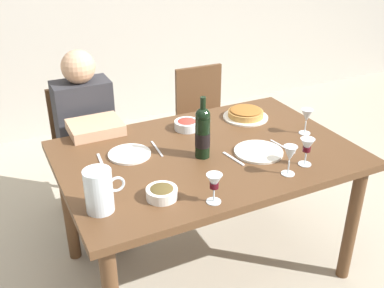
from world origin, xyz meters
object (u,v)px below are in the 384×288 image
at_px(dining_table, 207,167).
at_px(baked_tart, 246,114).
at_px(wine_glass_centre, 307,117).
at_px(wine_glass_right_diner, 307,147).
at_px(wine_glass_spare, 290,155).
at_px(dinner_plate_left_setting, 259,152).
at_px(olive_bowl, 162,192).
at_px(salad_bowl, 187,124).
at_px(chair_right, 204,119).
at_px(water_pitcher, 99,193).
at_px(dinner_plate_right_setting, 130,154).
at_px(wine_glass_left_diner, 214,183).
at_px(wine_bottle, 203,133).
at_px(chair_left, 84,144).
at_px(diner_left, 91,143).

xyz_separation_m(dining_table, baked_tart, (0.41, 0.28, 0.12)).
bearing_deg(wine_glass_centre, wine_glass_right_diner, -128.63).
bearing_deg(wine_glass_spare, dinner_plate_left_setting, 91.48).
xyz_separation_m(baked_tart, olive_bowl, (-0.78, -0.57, 0.00)).
relative_size(olive_bowl, wine_glass_spare, 0.94).
bearing_deg(salad_bowl, wine_glass_right_diner, -61.19).
relative_size(dining_table, wine_glass_centre, 10.41).
distance_m(dinner_plate_left_setting, chair_right, 1.08).
height_order(wine_glass_spare, chair_right, wine_glass_spare).
height_order(salad_bowl, wine_glass_centre, wine_glass_centre).
bearing_deg(baked_tart, dining_table, -145.58).
xyz_separation_m(dining_table, dinner_plate_left_setting, (0.23, -0.13, 0.10)).
xyz_separation_m(water_pitcher, dinner_plate_right_setting, (0.26, 0.40, -0.08)).
bearing_deg(wine_glass_left_diner, wine_bottle, 69.43).
distance_m(wine_glass_right_diner, chair_left, 1.51).
height_order(water_pitcher, dinner_plate_right_setting, water_pitcher).
distance_m(olive_bowl, diner_left, 0.96).
bearing_deg(diner_left, wine_glass_left_diner, 104.35).
xyz_separation_m(wine_glass_right_diner, dinner_plate_left_setting, (-0.14, 0.20, -0.09)).
distance_m(dining_table, wine_glass_spare, 0.48).
bearing_deg(wine_glass_right_diner, chair_left, 123.94).
xyz_separation_m(wine_bottle, salad_bowl, (0.07, 0.33, -0.10)).
distance_m(water_pitcher, olive_bowl, 0.27).
bearing_deg(wine_glass_spare, olive_bowl, 172.74).
height_order(wine_glass_right_diner, chair_left, wine_glass_right_diner).
bearing_deg(chair_left, baked_tart, 145.32).
height_order(wine_bottle, baked_tart, wine_bottle).
height_order(wine_glass_spare, dinner_plate_right_setting, wine_glass_spare).
distance_m(wine_glass_centre, wine_glass_spare, 0.48).
relative_size(water_pitcher, dinner_plate_right_setting, 0.87).
height_order(olive_bowl, diner_left, diner_left).
xyz_separation_m(wine_bottle, dinner_plate_left_setting, (0.28, -0.09, -0.13)).
bearing_deg(water_pitcher, olive_bowl, -6.51).
bearing_deg(dinner_plate_left_setting, wine_glass_spare, -88.52).
bearing_deg(wine_glass_centre, dinner_plate_left_setting, -167.62).
bearing_deg(chair_left, olive_bowl, 94.12).
distance_m(wine_glass_left_diner, dinner_plate_left_setting, 0.52).
distance_m(salad_bowl, chair_right, 0.79).
bearing_deg(wine_glass_spare, wine_glass_left_diner, -173.53).
relative_size(water_pitcher, wine_glass_centre, 1.31).
bearing_deg(olive_bowl, dinner_plate_right_setting, 89.72).
height_order(water_pitcher, dinner_plate_left_setting, water_pitcher).
height_order(water_pitcher, wine_glass_right_diner, water_pitcher).
xyz_separation_m(wine_glass_right_diner, wine_glass_spare, (-0.13, -0.04, 0.00)).
bearing_deg(dinner_plate_right_setting, diner_left, 98.83).
distance_m(salad_bowl, chair_left, 0.81).
xyz_separation_m(chair_left, chair_right, (0.90, 0.00, 0.00)).
relative_size(salad_bowl, dinner_plate_right_setting, 0.65).
height_order(baked_tart, chair_right, chair_right).
xyz_separation_m(water_pitcher, wine_glass_left_diner, (0.45, -0.16, 0.01)).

